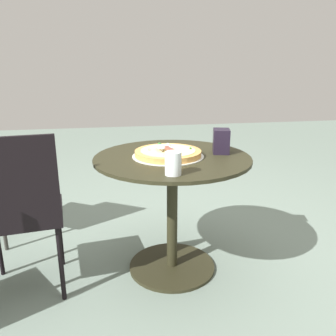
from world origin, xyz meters
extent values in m
plane|color=slate|center=(0.00, 0.00, 0.00)|extent=(10.00, 10.00, 0.00)
cylinder|color=#292717|center=(0.00, 0.00, 0.69)|extent=(0.86, 0.86, 0.02)
cylinder|color=#292717|center=(0.00, 0.00, 0.35)|extent=(0.06, 0.06, 0.66)
cylinder|color=#292717|center=(0.00, 0.00, 0.01)|extent=(0.51, 0.51, 0.02)
cylinder|color=silver|center=(-0.02, 0.00, 0.70)|extent=(0.39, 0.39, 0.00)
cylinder|color=#D3984D|center=(-0.02, 0.00, 0.72)|extent=(0.36, 0.36, 0.03)
cylinder|color=#F6E098|center=(-0.02, 0.00, 0.73)|extent=(0.30, 0.30, 0.00)
sphere|color=silver|center=(-0.01, 0.09, 0.74)|extent=(0.02, 0.02, 0.02)
sphere|color=#28612F|center=(-0.04, -0.07, 0.74)|extent=(0.02, 0.02, 0.02)
sphere|color=white|center=(-0.03, -0.08, 0.74)|extent=(0.02, 0.02, 0.02)
sphere|color=#27601C|center=(0.10, 0.00, 0.74)|extent=(0.01, 0.01, 0.01)
sphere|color=#F3E1CC|center=(-0.06, -0.03, 0.74)|extent=(0.01, 0.01, 0.01)
sphere|color=#27711F|center=(-0.01, 0.03, 0.74)|extent=(0.02, 0.02, 0.02)
sphere|color=beige|center=(-0.13, 0.01, 0.74)|extent=(0.02, 0.02, 0.02)
sphere|color=#326D2D|center=(-0.05, 0.11, 0.74)|extent=(0.02, 0.02, 0.02)
cube|color=silver|center=(-0.05, 0.00, 0.75)|extent=(0.09, 0.11, 0.00)
cube|color=brown|center=(-0.03, -0.11, 0.76)|extent=(0.04, 0.11, 0.02)
cylinder|color=white|center=(-0.06, -0.32, 0.75)|extent=(0.08, 0.08, 0.11)
cube|color=black|center=(0.29, 0.03, 0.77)|extent=(0.11, 0.13, 0.14)
cube|color=black|center=(-0.80, -0.04, 0.44)|extent=(0.45, 0.45, 0.03)
cube|color=black|center=(-0.78, -0.23, 0.67)|extent=(0.40, 0.08, 0.43)
cylinder|color=black|center=(-0.66, 0.15, 0.21)|extent=(0.02, 0.02, 0.42)
cylinder|color=black|center=(-0.61, -0.19, 0.21)|extent=(0.02, 0.02, 0.42)
cylinder|color=#312F2A|center=(-1.16, 0.86, 0.21)|extent=(0.02, 0.02, 0.43)
cylinder|color=#312F2A|center=(-0.87, 0.69, 0.21)|extent=(0.02, 0.02, 0.43)
cylinder|color=#312F2A|center=(-1.04, 0.39, 0.21)|extent=(0.02, 0.02, 0.43)
camera|label=1|loc=(-0.34, -1.77, 1.18)|focal=36.34mm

